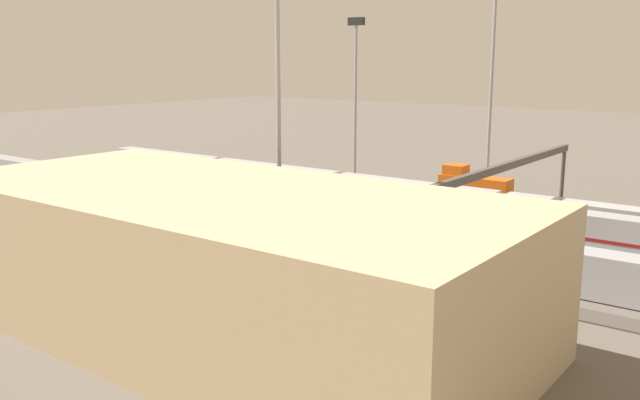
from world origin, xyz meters
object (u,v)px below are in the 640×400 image
Objects in this scene: train_on_track_5 at (445,232)px; train_on_track_7 at (110,198)px; train_on_track_2 at (399,194)px; signal_gantry at (505,172)px; light_mast_1 at (278,77)px; light_mast_2 at (492,66)px; light_mast_0 at (356,78)px; train_on_track_0 at (473,187)px; maintenance_shed at (221,260)px; train_on_track_6 at (276,217)px; train_on_track_3 at (472,213)px.

train_on_track_7 is (42.68, 10.00, 0.00)m from train_on_track_5.
signal_gantry is at bearing 156.92° from train_on_track_2.
light_mast_2 is at bearing -95.93° from light_mast_1.
light_mast_0 is (30.52, -28.32, 14.51)m from train_on_track_5.
train_on_track_0 is at bearing 171.48° from light_mast_0.
maintenance_shed is at bearing 116.57° from light_mast_1.
light_mast_1 is 0.95× the size of light_mast_2.
train_on_track_7 is at bearing 11.86° from train_on_track_6.
light_mast_0 is 64.32m from maintenance_shed.
train_on_track_2 is (14.42, -15.00, -0.12)m from train_on_track_5.
light_mast_2 is at bearing -133.10° from train_on_track_7.
train_on_track_7 is 0.22× the size of maintenance_shed.
train_on_track_3 is 22.89m from train_on_track_6.
train_on_track_3 is at bearing -139.05° from train_on_track_6.
train_on_track_6 is 31.79m from train_on_track_0.
light_mast_2 is at bearing -61.94° from signal_gantry.
light_mast_2 reaches higher than train_on_track_3.
train_on_track_5 is 44.09m from light_mast_0.
train_on_track_2 is (12.85, -5.00, -0.03)m from train_on_track_3.
signal_gantry reaches higher than train_on_track_0.
light_mast_0 is at bearing -8.52° from train_on_track_0.
train_on_track_2 is at bearing -102.53° from train_on_track_6.
light_mast_2 reaches higher than train_on_track_6.
light_mast_1 is (3.35, 37.70, 15.89)m from train_on_track_0.
light_mast_2 is 58.26m from maintenance_shed.
train_on_track_0 is (6.78, -15.00, 0.09)m from train_on_track_3.
light_mast_2 is 25.29m from signal_gantry.
train_on_track_3 is 9.06× the size of train_on_track_7.
train_on_track_6 is 38.34m from light_mast_2.
train_on_track_7 is 43.60m from maintenance_shed.
maintenance_shed reaches higher than signal_gantry.
signal_gantry is (-10.70, 20.07, -11.06)m from light_mast_2.
train_on_track_6 is at bearing 77.47° from train_on_track_2.
light_mast_2 is (-6.90, -12.57, 16.76)m from train_on_track_2.
train_on_track_3 is 13.78m from train_on_track_2.
signal_gantry reaches higher than train_on_track_7.
light_mast_2 is 0.66× the size of maintenance_shed.
train_on_track_5 reaches higher than train_on_track_2.
train_on_track_3 is 9.06× the size of train_on_track_5.
train_on_track_6 is 3.06× the size of maintenance_shed.
train_on_track_2 is 2.52× the size of maintenance_shed.
light_mast_1 is at bearing 84.93° from train_on_track_0.
train_on_track_5 is 0.07× the size of train_on_track_6.
maintenance_shed is at bearing 115.19° from light_mast_0.
light_mast_2 is at bearing -71.32° from train_on_track_3.
signal_gantry is at bearing 148.29° from light_mast_0.
light_mast_0 reaches higher than train_on_track_3.
light_mast_2 reaches higher than train_on_track_0.
light_mast_2 is (-0.84, -2.57, 16.64)m from train_on_track_0.
train_on_track_5 is at bearing 98.95° from train_on_track_3.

